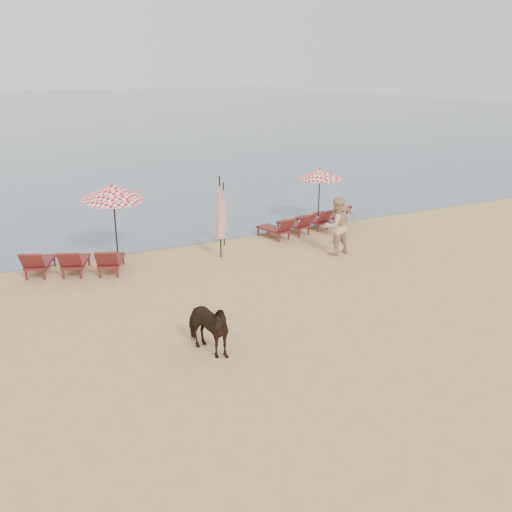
{
  "coord_description": "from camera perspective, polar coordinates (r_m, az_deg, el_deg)",
  "views": [
    {
      "loc": [
        -6.62,
        -7.59,
        5.84
      ],
      "look_at": [
        0.0,
        5.0,
        1.1
      ],
      "focal_mm": 40.0,
      "sensor_mm": 36.0,
      "label": 1
    }
  ],
  "objects": [
    {
      "name": "ground",
      "position": [
        11.64,
        11.8,
        -12.11
      ],
      "size": [
        120.0,
        120.0,
        0.0
      ],
      "primitive_type": "plane",
      "color": "tan",
      "rests_on": "ground"
    },
    {
      "name": "sea",
      "position": [
        88.03,
        -24.04,
        13.1
      ],
      "size": [
        160.0,
        140.0,
        0.06
      ],
      "primitive_type": "cube",
      "color": "#51606B",
      "rests_on": "ground"
    },
    {
      "name": "lounger_cluster_left",
      "position": [
        17.54,
        -17.73,
        -0.5
      ],
      "size": [
        3.11,
        2.53,
        0.59
      ],
      "rotation": [
        0.0,
        0.0,
        -0.41
      ],
      "color": "#5F2116",
      "rests_on": "ground"
    },
    {
      "name": "lounger_cluster_right",
      "position": [
        21.24,
        5.1,
        3.49
      ],
      "size": [
        3.8,
        2.25,
        0.56
      ],
      "rotation": [
        0.0,
        0.0,
        0.22
      ],
      "color": "#5F2116",
      "rests_on": "ground"
    },
    {
      "name": "umbrella_open_left_b",
      "position": [
        18.35,
        -14.13,
        6.25
      ],
      "size": [
        1.94,
        1.98,
        2.48
      ],
      "rotation": [
        0.0,
        0.0,
        -0.13
      ],
      "color": "black",
      "rests_on": "ground"
    },
    {
      "name": "umbrella_open_right",
      "position": [
        22.19,
        6.4,
        8.19
      ],
      "size": [
        1.76,
        1.76,
        2.15
      ],
      "rotation": [
        0.0,
        0.0,
        0.03
      ],
      "color": "black",
      "rests_on": "ground"
    },
    {
      "name": "umbrella_closed_left",
      "position": [
        19.27,
        -3.25,
        4.91
      ],
      "size": [
        0.27,
        0.27,
        2.19
      ],
      "rotation": [
        0.0,
        0.0,
        -0.11
      ],
      "color": "black",
      "rests_on": "ground"
    },
    {
      "name": "umbrella_closed_right",
      "position": [
        17.98,
        -3.62,
        4.83
      ],
      "size": [
        0.32,
        0.32,
        2.64
      ],
      "rotation": [
        0.0,
        0.0,
        -0.14
      ],
      "color": "black",
      "rests_on": "ground"
    },
    {
      "name": "cow",
      "position": [
        12.16,
        -5.02,
        -7.09
      ],
      "size": [
        1.08,
        1.59,
        1.23
      ],
      "primitive_type": "imported",
      "rotation": [
        0.0,
        0.0,
        0.31
      ],
      "color": "black",
      "rests_on": "ground"
    },
    {
      "name": "beachgoer_right_a",
      "position": [
        18.61,
        8.01,
        2.99
      ],
      "size": [
        0.94,
        0.74,
        1.89
      ],
      "primitive_type": "imported",
      "rotation": [
        0.0,
        0.0,
        3.17
      ],
      "color": "tan",
      "rests_on": "ground"
    },
    {
      "name": "beachgoer_right_b",
      "position": [
        20.48,
        8.56,
        3.84
      ],
      "size": [
        0.94,
        0.57,
        1.5
      ],
      "primitive_type": "imported",
      "rotation": [
        0.0,
        0.0,
        2.9
      ],
      "color": "tan",
      "rests_on": "ground"
    }
  ]
}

